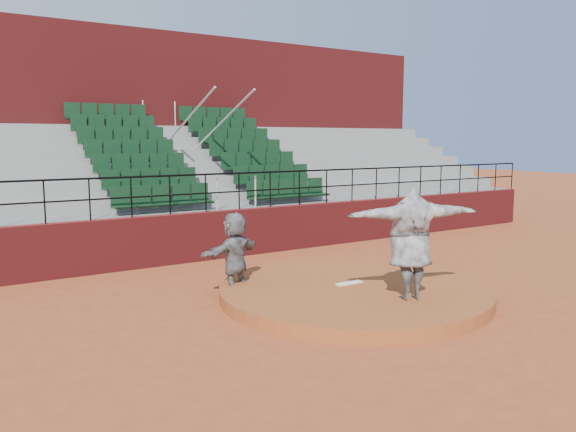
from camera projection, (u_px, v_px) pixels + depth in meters
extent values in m
plane|color=#9F4724|center=(354.00, 297.00, 11.53)|extent=(90.00, 90.00, 0.00)
cylinder|color=#9C4C23|center=(354.00, 291.00, 11.51)|extent=(5.50, 5.50, 0.25)
cube|color=white|center=(349.00, 283.00, 11.62)|extent=(0.60, 0.15, 0.03)
cube|color=maroon|center=(240.00, 232.00, 15.61)|extent=(24.00, 0.30, 1.30)
cylinder|color=black|center=(239.00, 173.00, 15.39)|extent=(24.00, 0.05, 0.05)
cylinder|color=black|center=(239.00, 191.00, 15.46)|extent=(24.00, 0.04, 0.04)
cylinder|color=black|center=(44.00, 202.00, 12.78)|extent=(0.04, 0.04, 1.00)
cylinder|color=black|center=(90.00, 200.00, 13.32)|extent=(0.04, 0.04, 1.00)
cylinder|color=black|center=(131.00, 197.00, 13.85)|extent=(0.04, 0.04, 1.00)
cylinder|color=black|center=(170.00, 195.00, 14.39)|extent=(0.04, 0.04, 1.00)
cylinder|color=black|center=(206.00, 193.00, 14.92)|extent=(0.04, 0.04, 1.00)
cylinder|color=black|center=(239.00, 191.00, 15.46)|extent=(0.04, 0.04, 1.00)
cylinder|color=black|center=(270.00, 190.00, 15.99)|extent=(0.04, 0.04, 1.00)
cylinder|color=black|center=(299.00, 188.00, 16.53)|extent=(0.04, 0.04, 1.00)
cylinder|color=black|center=(327.00, 186.00, 17.06)|extent=(0.04, 0.04, 1.00)
cylinder|color=black|center=(352.00, 185.00, 17.60)|extent=(0.04, 0.04, 1.00)
cylinder|color=black|center=(376.00, 184.00, 18.13)|extent=(0.04, 0.04, 1.00)
cylinder|color=black|center=(399.00, 182.00, 18.67)|extent=(0.04, 0.04, 1.00)
cylinder|color=black|center=(420.00, 181.00, 19.20)|extent=(0.04, 0.04, 1.00)
cylinder|color=black|center=(441.00, 180.00, 19.74)|extent=(0.04, 0.04, 1.00)
cylinder|color=black|center=(460.00, 179.00, 20.27)|extent=(0.04, 0.04, 1.00)
cylinder|color=black|center=(478.00, 178.00, 20.81)|extent=(0.04, 0.04, 1.00)
cylinder|color=black|center=(495.00, 177.00, 21.34)|extent=(0.04, 0.04, 1.00)
cylinder|color=black|center=(512.00, 176.00, 21.88)|extent=(0.04, 0.04, 1.00)
cube|color=gray|center=(230.00, 230.00, 16.09)|extent=(24.00, 0.85, 1.30)
cube|color=black|center=(163.00, 199.00, 14.91)|extent=(2.75, 0.48, 0.72)
cube|color=black|center=(288.00, 191.00, 17.02)|extent=(2.75, 0.48, 0.72)
cube|color=gray|center=(217.00, 219.00, 16.77)|extent=(24.00, 0.85, 1.70)
cube|color=black|center=(152.00, 182.00, 15.56)|extent=(2.75, 0.48, 0.72)
cube|color=black|center=(273.00, 177.00, 17.68)|extent=(2.75, 0.48, 0.72)
cube|color=gray|center=(205.00, 210.00, 17.46)|extent=(24.00, 0.85, 2.10)
cube|color=black|center=(141.00, 166.00, 16.22)|extent=(2.75, 0.48, 0.72)
cube|color=black|center=(260.00, 163.00, 18.33)|extent=(2.75, 0.48, 0.72)
cube|color=gray|center=(194.00, 201.00, 18.14)|extent=(24.00, 0.85, 2.50)
cube|color=black|center=(132.00, 152.00, 16.87)|extent=(2.75, 0.48, 0.72)
cube|color=black|center=(247.00, 150.00, 18.99)|extent=(2.75, 0.48, 0.72)
cube|color=gray|center=(184.00, 193.00, 18.82)|extent=(24.00, 0.85, 2.90)
cube|color=black|center=(123.00, 138.00, 17.53)|extent=(2.75, 0.48, 0.72)
cube|color=black|center=(236.00, 138.00, 19.64)|extent=(2.75, 0.48, 0.72)
cube|color=gray|center=(174.00, 185.00, 19.50)|extent=(24.00, 0.85, 3.30)
cube|color=black|center=(115.00, 126.00, 18.18)|extent=(2.75, 0.48, 0.72)
cube|color=black|center=(225.00, 127.00, 20.30)|extent=(2.75, 0.48, 0.72)
cube|color=gray|center=(166.00, 178.00, 20.18)|extent=(24.00, 0.85, 3.70)
cube|color=black|center=(107.00, 114.00, 18.84)|extent=(2.75, 0.48, 0.72)
cube|color=black|center=(214.00, 117.00, 20.95)|extent=(2.75, 0.48, 0.72)
cylinder|color=silver|center=(175.00, 134.00, 17.53)|extent=(0.06, 5.97, 2.46)
cylinder|color=silver|center=(210.00, 134.00, 18.17)|extent=(0.06, 5.97, 2.46)
cube|color=maroon|center=(146.00, 131.00, 21.56)|extent=(24.00, 3.00, 7.10)
imported|color=black|center=(411.00, 244.00, 10.40)|extent=(2.67, 1.47, 2.10)
imported|color=black|center=(235.00, 254.00, 11.60)|extent=(1.69, 1.07, 1.74)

